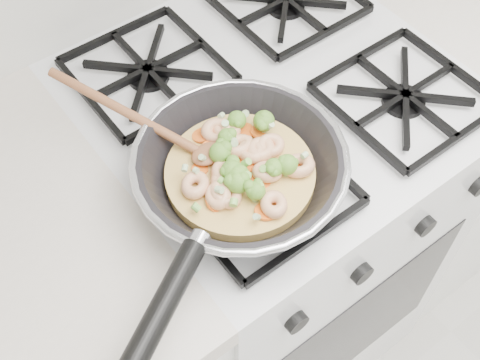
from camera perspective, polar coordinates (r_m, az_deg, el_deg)
stove at (r=1.39m, az=2.32°, el=-4.43°), size 0.60×0.60×0.92m
skillet at (r=0.86m, az=-0.18°, el=0.87°), size 0.45×0.46×0.10m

